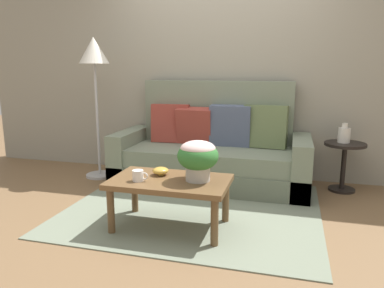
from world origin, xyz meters
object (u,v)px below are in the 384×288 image
side_table (344,158)px  table_vase (344,135)px  coffee_table (170,186)px  potted_plant (198,156)px  snack_bowl (161,171)px  couch (212,153)px  coffee_mug (138,176)px  floor_lamp (94,63)px

side_table → table_vase: table_vase is taller
side_table → coffee_table: bearing=-137.1°
potted_plant → table_vase: (1.24, 1.36, -0.01)m
snack_bowl → couch: bearing=81.1°
coffee_mug → table_vase: bearing=41.6°
floor_lamp → snack_bowl: 1.83m
floor_lamp → table_vase: bearing=4.7°
couch → snack_bowl: couch is taller
potted_plant → table_vase: bearing=47.7°
side_table → snack_bowl: size_ratio=3.88×
floor_lamp → potted_plant: bearing=-36.8°
floor_lamp → couch: bearing=4.8°
snack_bowl → side_table: bearing=39.0°
side_table → potted_plant: bearing=-133.0°
couch → coffee_table: couch is taller
side_table → table_vase: size_ratio=2.54×
side_table → coffee_mug: side_table is taller
coffee_table → floor_lamp: size_ratio=0.58×
couch → snack_bowl: bearing=-98.9°
side_table → coffee_mug: (-1.71, -1.49, 0.10)m
coffee_mug → table_vase: (1.69, 1.50, 0.15)m
side_table → table_vase: bearing=139.9°
couch → potted_plant: size_ratio=6.54×
floor_lamp → side_table: bearing=4.3°
potted_plant → table_vase: potted_plant is taller
coffee_table → floor_lamp: (-1.30, 1.17, 0.99)m
table_vase → coffee_table: bearing=-136.4°
couch → side_table: bearing=3.8°
coffee_table → table_vase: table_vase is taller
coffee_mug → potted_plant: bearing=17.2°
couch → coffee_table: 1.28m
couch → floor_lamp: bearing=-175.2°
side_table → floor_lamp: size_ratio=0.32×
couch → table_vase: 1.41m
couch → coffee_mug: (-0.30, -1.39, 0.11)m
side_table → snack_bowl: bearing=-141.0°
floor_lamp → potted_plant: (1.52, -1.14, -0.73)m
couch → table_vase: couch is taller
floor_lamp → coffee_mug: size_ratio=12.58×
snack_bowl → table_vase: 2.05m
coffee_mug → snack_bowl: (0.11, 0.20, -0.01)m
couch → coffee_table: (-0.07, -1.28, 0.00)m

